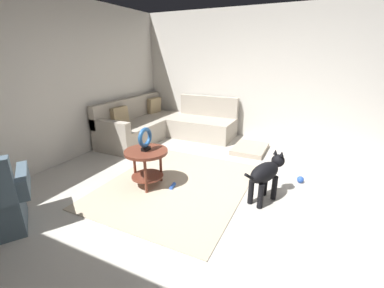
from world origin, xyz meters
The scene contains 11 objects.
ground_plane centered at (0.00, 0.00, -0.05)m, with size 6.00×6.00×0.10m, color beige.
wall_back centered at (0.00, 2.94, 1.35)m, with size 6.00×0.12×2.70m, color silver.
wall_right centered at (2.94, 0.00, 1.35)m, with size 0.12×6.00×2.70m, color silver.
area_rug centered at (0.15, 0.70, 0.01)m, with size 2.30×1.90×0.01m, color #BCAD93.
sectional_couch centered at (1.99, 2.02, 0.29)m, with size 2.20×2.25×0.88m.
side_table centered at (-0.04, 1.07, 0.42)m, with size 0.60×0.60×0.54m.
torus_sculpture centered at (-0.04, 1.07, 0.71)m, with size 0.28×0.08×0.33m.
dog_bed_mat centered at (1.98, 0.08, 0.04)m, with size 0.80×0.60×0.09m, color #B2A38E.
dog centered at (0.30, -0.51, 0.38)m, with size 0.80×0.40×0.63m.
dog_toy_ball centered at (1.01, -0.90, 0.05)m, with size 0.10×0.10×0.10m, color blue.
dog_toy_rope centered at (0.06, 0.72, 0.03)m, with size 0.05×0.05×0.15m, color blue.
Camera 1 is at (-2.70, -0.92, 1.79)m, focal length 23.80 mm.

